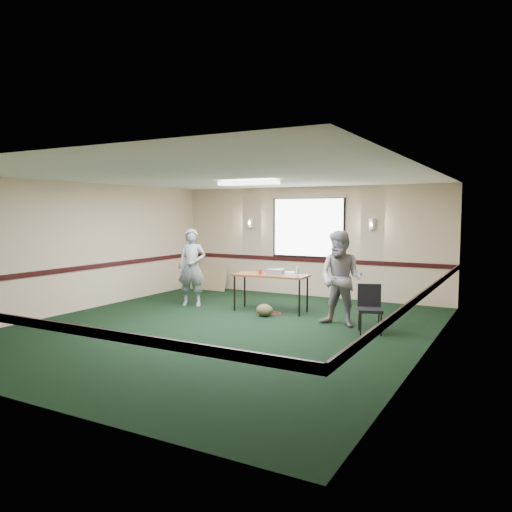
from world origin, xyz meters
The scene contains 13 objects.
ground centered at (0.00, 0.00, 0.00)m, with size 8.00×8.00×0.00m, color black.
room_shell centered at (0.00, 2.12, 1.58)m, with size 8.00×8.02×8.00m.
folding_table centered at (0.08, 1.79, 0.73)m, with size 1.61×0.75×0.78m.
projector centered at (0.18, 1.82, 0.84)m, with size 0.33×0.27×0.11m, color gray.
game_console centered at (0.45, 1.96, 0.81)m, with size 0.21×0.17×0.05m, color white.
red_cup centered at (-0.10, 1.65, 0.84)m, with size 0.07×0.07×0.11m, color #B1210B.
water_bottle centered at (0.74, 1.68, 0.89)m, with size 0.06×0.06×0.20m, color #86C1DC.
duffel_bag centered at (0.21, 1.27, 0.12)m, with size 0.35×0.26×0.25m, color #433D26.
cable_coil centered at (0.25, 1.61, 0.01)m, with size 0.29×0.29×0.01m, color red.
folded_table centered at (-2.80, 3.57, 0.33)m, with size 1.31×0.06×0.67m, color #9B8B5F.
conference_chair centered at (2.41, 0.99, 0.48)m, with size 0.53×0.54×0.83m.
person_left centered at (-1.74, 1.52, 0.86)m, with size 0.63×0.41×1.72m, color #38517D.
person_right centered at (1.82, 1.20, 0.87)m, with size 0.85×0.66×1.74m, color #7F8FC6.
Camera 1 is at (4.77, -7.42, 2.07)m, focal length 35.00 mm.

